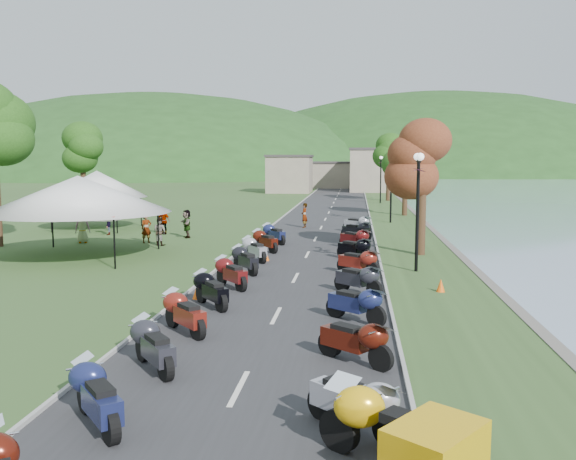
{
  "coord_description": "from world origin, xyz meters",
  "views": [
    {
      "loc": [
        2.4,
        -8.17,
        4.84
      ],
      "look_at": [
        -0.93,
        21.61,
        1.3
      ],
      "focal_mm": 38.0,
      "sensor_mm": 36.0,
      "label": 1
    }
  ],
  "objects": [
    {
      "name": "yellow_trike",
      "position": [
        3.0,
        0.85,
        0.63
      ],
      "size": [
        3.22,
        3.02,
        1.26
      ],
      "primitive_type": null,
      "rotation": [
        0.0,
        0.0,
        2.49
      ],
      "color": "yellow",
      "rests_on": "ground"
    },
    {
      "name": "road",
      "position": [
        0.0,
        40.0,
        0.01
      ],
      "size": [
        7.0,
        120.0,
        0.02
      ],
      "primitive_type": "cube",
      "color": "#2F2F32",
      "rests_on": "ground"
    },
    {
      "name": "traffic_cone_near",
      "position": [
        -3.0,
        11.9,
        0.25
      ],
      "size": [
        0.33,
        0.33,
        0.51
      ],
      "primitive_type": "cone",
      "color": "#F2590C",
      "rests_on": "ground"
    },
    {
      "name": "vendor_tent_main",
      "position": [
        -11.05,
        20.16,
        2.0
      ],
      "size": [
        5.93,
        5.93,
        4.0
      ],
      "primitive_type": null,
      "color": "silver",
      "rests_on": "ground"
    },
    {
      "name": "pedestrian_b",
      "position": [
        -8.45,
        24.47,
        0.0
      ],
      "size": [
        0.86,
        0.68,
        1.57
      ],
      "primitive_type": "imported",
      "rotation": [
        0.0,
        0.0,
        2.74
      ],
      "color": "slate",
      "rests_on": "ground"
    },
    {
      "name": "moto_row_right",
      "position": [
        2.43,
        15.1,
        0.55
      ],
      "size": [
        2.6,
        35.61,
        1.1
      ],
      "primitive_type": null,
      "color": "#331411",
      "rests_on": "ground"
    },
    {
      "name": "tree_lakeside",
      "position": [
        5.66,
        22.66,
        3.79
      ],
      "size": [
        2.73,
        2.73,
        7.57
      ],
      "primitive_type": null,
      "color": "#2A5E19",
      "rests_on": "ground"
    },
    {
      "name": "moto_row_left",
      "position": [
        -2.22,
        9.33,
        0.55
      ],
      "size": [
        2.6,
        35.23,
        1.1
      ],
      "primitive_type": null,
      "color": "#331411",
      "rests_on": "ground"
    },
    {
      "name": "hills_backdrop",
      "position": [
        0.0,
        200.0,
        0.0
      ],
      "size": [
        360.0,
        120.0,
        76.0
      ],
      "primitive_type": null,
      "color": "#285621",
      "rests_on": "ground"
    },
    {
      "name": "vendor_tent_side",
      "position": [
        -15.17,
        31.7,
        2.0
      ],
      "size": [
        4.47,
        4.47,
        4.0
      ],
      "primitive_type": null,
      "color": "silver",
      "rests_on": "ground"
    },
    {
      "name": "far_building",
      "position": [
        -2.0,
        85.0,
        2.5
      ],
      "size": [
        18.0,
        16.0,
        5.0
      ],
      "primitive_type": "cube",
      "color": "gray",
      "rests_on": "ground"
    },
    {
      "name": "pedestrian_c",
      "position": [
        -13.24,
        28.68,
        0.0
      ],
      "size": [
        0.74,
        1.08,
        1.55
      ],
      "primitive_type": "imported",
      "rotation": [
        0.0,
        0.0,
        5.08
      ],
      "color": "slate",
      "rests_on": "ground"
    },
    {
      "name": "pedestrian_a",
      "position": [
        -9.54,
        25.37,
        0.0
      ],
      "size": [
        0.75,
        0.74,
        1.67
      ],
      "primitive_type": "imported",
      "rotation": [
        0.0,
        0.0,
        0.72
      ],
      "color": "slate",
      "rests_on": "ground"
    }
  ]
}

